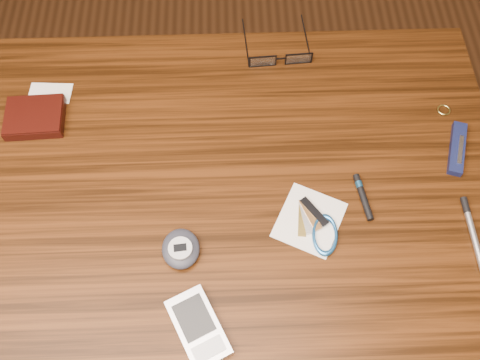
{
  "coord_description": "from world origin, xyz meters",
  "views": [
    {
      "loc": [
        0.05,
        -0.38,
        1.51
      ],
      "look_at": [
        0.07,
        0.03,
        0.76
      ],
      "focal_mm": 40.0,
      "sensor_mm": 36.0,
      "label": 1
    }
  ],
  "objects": [
    {
      "name": "black_blue_pen",
      "position": [
        0.26,
        -0.01,
        0.76
      ],
      "size": [
        0.02,
        0.08,
        0.01
      ],
      "color": "black",
      "rests_on": "desk"
    },
    {
      "name": "desk",
      "position": [
        0.0,
        0.0,
        0.65
      ],
      "size": [
        1.0,
        0.7,
        0.75
      ],
      "color": "#341908",
      "rests_on": "ground"
    },
    {
      "name": "gold_ring",
      "position": [
        0.43,
        0.16,
        0.75
      ],
      "size": [
        0.03,
        0.03,
        0.0
      ],
      "primitive_type": "torus",
      "rotation": [
        0.0,
        0.0,
        0.42
      ],
      "color": "#C6BA5E",
      "rests_on": "desk"
    },
    {
      "name": "silver_pen",
      "position": [
        0.42,
        -0.07,
        0.75
      ],
      "size": [
        0.01,
        0.12,
        0.01
      ],
      "color": "#ABABB0",
      "rests_on": "desk"
    },
    {
      "name": "pda_phone",
      "position": [
        0.0,
        -0.21,
        0.76
      ],
      "size": [
        0.1,
        0.12,
        0.02
      ],
      "color": "#AFAFB3",
      "rests_on": "desk"
    },
    {
      "name": "eyeglasses",
      "position": [
        0.15,
        0.28,
        0.76
      ],
      "size": [
        0.13,
        0.13,
        0.03
      ],
      "color": "black",
      "rests_on": "desk"
    },
    {
      "name": "wallet_and_card",
      "position": [
        -0.28,
        0.16,
        0.76
      ],
      "size": [
        0.1,
        0.12,
        0.02
      ],
      "color": "black",
      "rests_on": "desk"
    },
    {
      "name": "notepad_keys",
      "position": [
        0.18,
        -0.06,
        0.75
      ],
      "size": [
        0.13,
        0.13,
        0.01
      ],
      "color": "silver",
      "rests_on": "desk"
    },
    {
      "name": "ground",
      "position": [
        0.0,
        0.0,
        0.0
      ],
      "size": [
        3.8,
        3.8,
        0.0
      ],
      "primitive_type": "plane",
      "color": "#472814",
      "rests_on": "ground"
    },
    {
      "name": "pocket_knife",
      "position": [
        0.43,
        0.08,
        0.76
      ],
      "size": [
        0.05,
        0.1,
        0.01
      ],
      "color": "#0F153A",
      "rests_on": "desk"
    },
    {
      "name": "pedometer",
      "position": [
        -0.03,
        -0.09,
        0.76
      ],
      "size": [
        0.06,
        0.07,
        0.03
      ],
      "color": "#22232D",
      "rests_on": "desk"
    }
  ]
}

